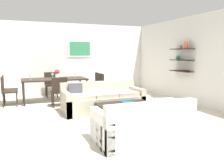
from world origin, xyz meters
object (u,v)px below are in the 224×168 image
dining_chair_left_near (7,89)px  wine_glass_foot (56,76)px  centerpiece_vase (57,74)px  wine_glass_left_near (30,76)px  coffee_table (128,113)px  sofa_beige (102,101)px  dining_chair_foot (59,90)px  dining_chair_left_far (7,87)px  dining_chair_right_near (98,85)px  wine_glass_head (52,74)px  dining_chair_head (51,83)px  wine_glass_right_far (76,74)px  dining_table (54,80)px  loveseat_white (143,125)px  dining_chair_right_far (94,83)px  wine_glass_left_far (30,76)px  decorative_bowl (128,103)px

dining_chair_left_near → wine_glass_foot: size_ratio=5.26×
centerpiece_vase → wine_glass_left_near: bearing=-174.2°
coffee_table → dining_chair_left_near: bearing=134.1°
sofa_beige → dining_chair_foot: bearing=136.4°
sofa_beige → dining_chair_left_far: (-2.43, 2.08, 0.21)m
coffee_table → dining_chair_right_near: size_ratio=1.46×
dining_chair_left_far → wine_glass_head: wine_glass_head is taller
dining_chair_head → sofa_beige: bearing=-70.1°
dining_chair_head → wine_glass_right_far: 1.13m
coffee_table → dining_table: (-1.23, 2.97, 0.50)m
dining_chair_left_near → wine_glass_head: wine_glass_head is taller
loveseat_white → dining_chair_right_far: (0.50, 4.43, 0.21)m
wine_glass_foot → centerpiece_vase: 0.41m
wine_glass_left_far → wine_glass_right_far: 1.48m
dining_chair_foot → wine_glass_foot: 0.59m
loveseat_white → centerpiece_vase: bearing=101.4°
wine_glass_left_far → centerpiece_vase: centerpiece_vase is taller
loveseat_white → centerpiece_vase: size_ratio=5.50×
wine_glass_left_far → dining_chair_right_near: bearing=-9.1°
sofa_beige → decorative_bowl: size_ratio=6.07×
dining_chair_left_near → wine_glass_left_near: bearing=8.3°
wine_glass_foot → centerpiece_vase: centerpiece_vase is taller
decorative_bowl → centerpiece_vase: centerpiece_vase is taller
dining_chair_right_far → dining_chair_left_near: bearing=-171.1°
dining_chair_foot → centerpiece_vase: 0.96m
dining_table → dining_chair_right_far: 1.46m
coffee_table → dining_chair_foot: dining_chair_foot is taller
coffee_table → wine_glass_head: (-1.23, 3.41, 0.66)m
sofa_beige → dining_chair_right_far: dining_chair_right_far is taller
dining_chair_right_near → dining_chair_foot: bearing=-154.6°
dining_chair_head → dining_chair_left_near: 1.82m
wine_glass_left_near → wine_glass_foot: wine_glass_left_near is taller
dining_table → dining_chair_left_far: (-1.43, 0.22, -0.18)m
dining_chair_left_far → wine_glass_left_near: 0.86m
coffee_table → dining_chair_head: (-1.23, 3.87, 0.31)m
coffee_table → dining_chair_left_near: size_ratio=1.46×
wine_glass_left_far → dining_chair_left_far: bearing=171.7°
coffee_table → dining_chair_left_far: size_ratio=1.46×
wine_glass_foot → wine_glass_right_far: wine_glass_foot is taller
sofa_beige → decorative_bowl: sofa_beige is taller
loveseat_white → dining_chair_left_near: size_ratio=1.89×
sofa_beige → wine_glass_right_far: wine_glass_right_far is taller
wine_glass_right_far → dining_chair_foot: bearing=-125.7°
dining_chair_foot → wine_glass_left_near: wine_glass_left_near is taller
sofa_beige → wine_glass_right_far: 2.07m
dining_chair_head → wine_glass_head: (-0.00, -0.47, 0.35)m
dining_chair_left_far → centerpiece_vase: size_ratio=2.91×
wine_glass_right_far → dining_chair_head: bearing=133.4°
wine_glass_right_far → coffee_table: bearing=-81.1°
sofa_beige → dining_chair_head: 2.94m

